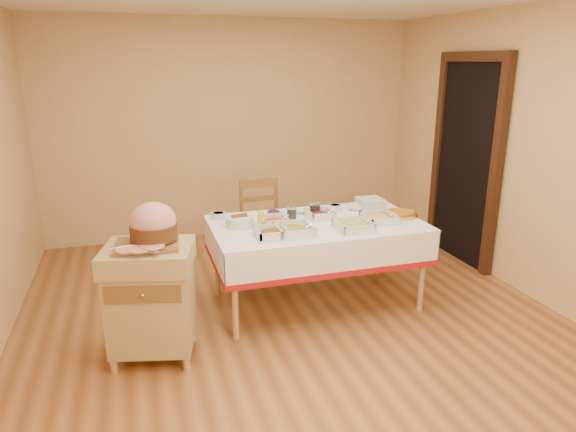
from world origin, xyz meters
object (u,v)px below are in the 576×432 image
object	(u,v)px
ham_on_board	(152,227)
plate_stack	(370,203)
preserve_jar_right	(315,209)
dining_chair	(263,226)
butcher_cart	(151,295)
mustard_bottle	(261,219)
dining_table	(316,240)
preserve_jar_left	(292,213)
brass_platter	(398,214)
bread_basket	(240,222)

from	to	relation	value
ham_on_board	plate_stack	distance (m)	2.17
preserve_jar_right	dining_chair	bearing A→B (deg)	118.48
butcher_cart	mustard_bottle	xyz separation A→B (m)	(0.95, 0.50, 0.34)
dining_table	butcher_cart	bearing A→B (deg)	-161.20
butcher_cart	plate_stack	distance (m)	2.24
ham_on_board	preserve_jar_left	bearing A→B (deg)	27.53
dining_chair	plate_stack	size ratio (longest dim) A/B	4.28
dining_table	mustard_bottle	distance (m)	0.55
butcher_cart	plate_stack	size ratio (longest dim) A/B	3.84
mustard_bottle	plate_stack	bearing A→B (deg)	13.42
mustard_bottle	dining_table	bearing A→B (deg)	-0.71
dining_chair	mustard_bottle	distance (m)	0.91
dining_chair	preserve_jar_right	world-z (taller)	dining_chair
butcher_cart	brass_platter	xyz separation A→B (m)	(2.19, 0.44, 0.29)
dining_chair	bread_basket	distance (m)	0.89
butcher_cart	bread_basket	bearing A→B (deg)	36.41
bread_basket	butcher_cart	bearing A→B (deg)	-143.59
ham_on_board	mustard_bottle	xyz separation A→B (m)	(0.90, 0.46, -0.16)
plate_stack	preserve_jar_left	bearing A→B (deg)	-173.41
dining_table	brass_platter	xyz separation A→B (m)	(0.75, -0.05, 0.18)
plate_stack	brass_platter	size ratio (longest dim) A/B	0.60
butcher_cart	preserve_jar_right	distance (m)	1.69
brass_platter	dining_table	bearing A→B (deg)	175.84
mustard_bottle	bread_basket	bearing A→B (deg)	156.39
bread_basket	dining_chair	bearing A→B (deg)	62.07
ham_on_board	preserve_jar_right	xyz separation A→B (m)	(1.45, 0.67, -0.17)
dining_table	brass_platter	bearing A→B (deg)	-4.16
preserve_jar_left	dining_table	bearing A→B (deg)	-47.00
ham_on_board	butcher_cart	bearing A→B (deg)	-141.96
dining_chair	brass_platter	xyz separation A→B (m)	(1.03, -0.88, 0.29)
butcher_cart	ham_on_board	bearing A→B (deg)	38.04
dining_table	ham_on_board	size ratio (longest dim) A/B	3.96
ham_on_board	dining_chair	bearing A→B (deg)	48.71
bread_basket	preserve_jar_right	bearing A→B (deg)	10.28
preserve_jar_left	mustard_bottle	distance (m)	0.37
bread_basket	preserve_jar_left	bearing A→B (deg)	11.70
preserve_jar_right	bread_basket	distance (m)	0.74
preserve_jar_right	brass_platter	xyz separation A→B (m)	(0.69, -0.27, -0.04)
dining_chair	ham_on_board	world-z (taller)	ham_on_board
brass_platter	ham_on_board	bearing A→B (deg)	-169.47
dining_table	butcher_cart	world-z (taller)	butcher_cart
butcher_cart	plate_stack	bearing A→B (deg)	20.23
ham_on_board	preserve_jar_right	distance (m)	1.61
butcher_cart	brass_platter	distance (m)	2.26
dining_table	preserve_jar_left	xyz separation A→B (m)	(-0.17, 0.18, 0.21)
bread_basket	plate_stack	xyz separation A→B (m)	(1.31, 0.20, 0.00)
dining_table	preserve_jar_left	size ratio (longest dim) A/B	16.04
bread_basket	brass_platter	xyz separation A→B (m)	(1.42, -0.14, -0.02)
plate_stack	ham_on_board	bearing A→B (deg)	-160.25
ham_on_board	preserve_jar_left	distance (m)	1.39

